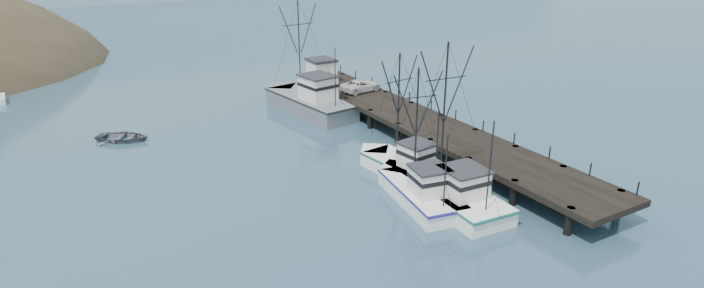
# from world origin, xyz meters

# --- Properties ---
(ground) EXTENTS (400.00, 400.00, 0.00)m
(ground) POSITION_xyz_m (0.00, 0.00, 0.00)
(ground) COLOR #29475C
(ground) RESTS_ON ground
(pier) EXTENTS (6.00, 44.00, 2.00)m
(pier) POSITION_xyz_m (14.00, 16.00, 1.69)
(pier) COLOR black
(pier) RESTS_ON ground
(trawler_near) EXTENTS (4.62, 12.19, 12.20)m
(trawler_near) POSITION_xyz_m (7.66, 3.93, 0.82)
(trawler_near) COLOR white
(trawler_near) RESTS_ON ground
(trawler_mid) EXTENTS (4.90, 10.41, 10.37)m
(trawler_mid) POSITION_xyz_m (5.83, 5.08, 0.82)
(trawler_mid) COLOR white
(trawler_mid) RESTS_ON ground
(trawler_far) EXTENTS (4.36, 10.15, 10.48)m
(trawler_far) POSITION_xyz_m (7.54, 9.46, 0.82)
(trawler_far) COLOR white
(trawler_far) RESTS_ON ground
(work_vessel) EXTENTS (6.12, 14.95, 12.54)m
(work_vessel) POSITION_xyz_m (8.46, 29.56, 1.23)
(work_vessel) COLOR slate
(work_vessel) RESTS_ON ground
(pier_shed) EXTENTS (3.00, 3.20, 2.80)m
(pier_shed) POSITION_xyz_m (12.50, 34.00, 3.42)
(pier_shed) COLOR silver
(pier_shed) RESTS_ON pier
(pickup_truck) EXTENTS (5.24, 3.03, 1.37)m
(pickup_truck) POSITION_xyz_m (14.26, 27.58, 2.69)
(pickup_truck) COLOR silver
(pickup_truck) RESTS_ON pier
(motorboat) EXTENTS (6.28, 5.94, 1.06)m
(motorboat) POSITION_xyz_m (-11.38, 30.03, 0.00)
(motorboat) COLOR #54575E
(motorboat) RESTS_ON ground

